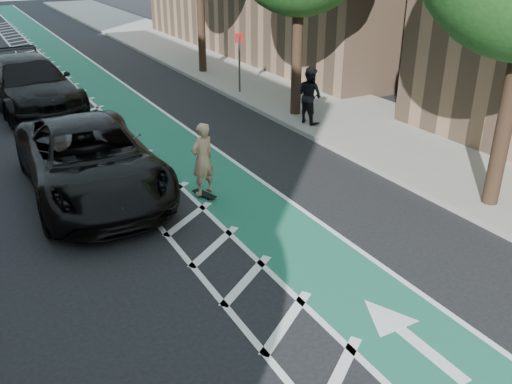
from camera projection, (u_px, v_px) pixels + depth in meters
ground at (170, 304)px, 9.35m from camera, size 120.00×120.00×0.00m
bike_lane at (148, 124)px, 18.62m from camera, size 2.00×90.00×0.01m
buffer_strip at (105, 131)px, 17.96m from camera, size 1.40×90.00×0.01m
sidewalk_right at (306, 99)px, 21.46m from camera, size 5.00×90.00×0.15m
curb_right at (251, 107)px, 20.37m from camera, size 0.12×90.00×0.16m
sign_post at (239, 62)px, 21.67m from camera, size 0.35×0.08×2.47m
skateboard at (204, 194)px, 13.29m from camera, size 0.39×0.72×0.09m
skateboarder at (203, 159)px, 12.90m from camera, size 0.75×0.60×1.79m
suv_near at (90, 159)px, 13.19m from camera, size 3.05×6.39×1.76m
suv_far at (29, 84)px, 19.89m from camera, size 3.35×6.84×1.91m
pedestrian at (310, 95)px, 17.97m from camera, size 0.86×1.02×1.86m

